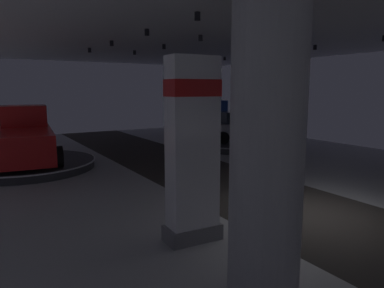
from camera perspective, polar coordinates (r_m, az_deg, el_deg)
ground at (r=10.49m, az=18.24°, el=-10.75°), size 24.00×44.00×0.06m
ceiling_with_spotlights at (r=10.14m, az=19.86°, el=20.50°), size 24.00×44.00×0.39m
column_left at (r=5.75m, az=12.02°, el=2.03°), size 1.19×1.19×5.50m
column_right at (r=17.18m, az=8.98°, el=6.51°), size 1.52×1.52×5.50m
brand_sign_pylon at (r=7.81m, az=0.08°, el=-0.66°), size 1.29×0.70×4.11m
display_platform_far_left at (r=16.83m, az=-24.92°, el=-3.02°), size 5.68×5.68×0.36m
pickup_truck_far_left at (r=16.98m, az=-25.16°, el=0.81°), size 3.12×5.50×2.30m
display_platform_deep_right at (r=27.44m, az=1.82°, el=2.04°), size 5.71×5.71×0.30m
pickup_truck_deep_right at (r=27.03m, az=2.05°, el=4.21°), size 3.67×5.65×2.30m
display_platform_far_right at (r=21.49m, az=7.11°, el=0.18°), size 6.07×6.07×0.37m
display_car_far_right at (r=21.36m, az=7.09°, el=2.65°), size 4.41×2.69×1.71m
visitor_walking_near at (r=12.39m, az=13.75°, el=-3.10°), size 0.32×0.32×1.59m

